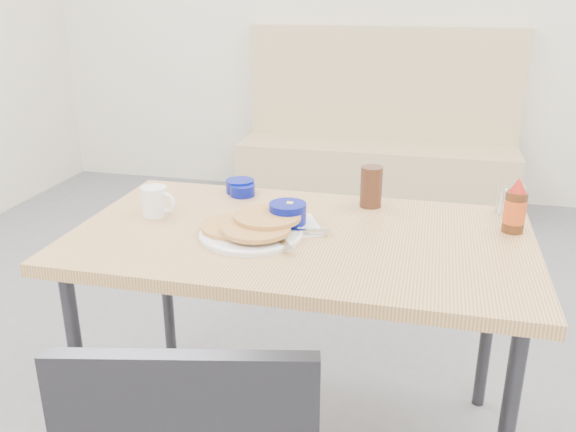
% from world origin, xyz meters
% --- Properties ---
extents(booth_bench, '(1.90, 0.56, 1.22)m').
position_xyz_m(booth_bench, '(0.00, 2.78, 0.35)').
color(booth_bench, tan).
rests_on(booth_bench, ground).
extents(dining_table, '(1.40, 0.80, 0.76)m').
position_xyz_m(dining_table, '(0.00, 0.25, 0.70)').
color(dining_table, tan).
rests_on(dining_table, ground).
extents(pancake_plate, '(0.32, 0.31, 0.06)m').
position_xyz_m(pancake_plate, '(-0.14, 0.20, 0.78)').
color(pancake_plate, white).
rests_on(pancake_plate, dining_table).
extents(coffee_mug, '(0.13, 0.09, 0.10)m').
position_xyz_m(coffee_mug, '(-0.50, 0.29, 0.81)').
color(coffee_mug, white).
rests_on(coffee_mug, dining_table).
extents(grits_setting, '(0.27, 0.25, 0.08)m').
position_xyz_m(grits_setting, '(-0.05, 0.29, 0.79)').
color(grits_setting, white).
rests_on(grits_setting, dining_table).
extents(creamer_bowl, '(0.10, 0.10, 0.05)m').
position_xyz_m(creamer_bowl, '(-0.30, 0.59, 0.78)').
color(creamer_bowl, '#050E78').
rests_on(creamer_bowl, dining_table).
extents(butter_bowl, '(0.09, 0.09, 0.04)m').
position_xyz_m(butter_bowl, '(-0.28, 0.55, 0.78)').
color(butter_bowl, '#050E78').
rests_on(butter_bowl, dining_table).
extents(amber_tumbler, '(0.09, 0.09, 0.14)m').
position_xyz_m(amber_tumbler, '(0.18, 0.55, 0.83)').
color(amber_tumbler, '#3E2113').
rests_on(amber_tumbler, dining_table).
extents(condiment_caddy, '(0.10, 0.08, 0.10)m').
position_xyz_m(condiment_caddy, '(0.64, 0.59, 0.80)').
color(condiment_caddy, silver).
rests_on(condiment_caddy, dining_table).
extents(syrup_bottle, '(0.07, 0.07, 0.17)m').
position_xyz_m(syrup_bottle, '(0.64, 0.42, 0.84)').
color(syrup_bottle, '#47230F').
rests_on(syrup_bottle, dining_table).
extents(sugar_wrapper, '(0.05, 0.03, 0.00)m').
position_xyz_m(sugar_wrapper, '(-0.28, 0.27, 0.76)').
color(sugar_wrapper, '#CF4945').
rests_on(sugar_wrapper, dining_table).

